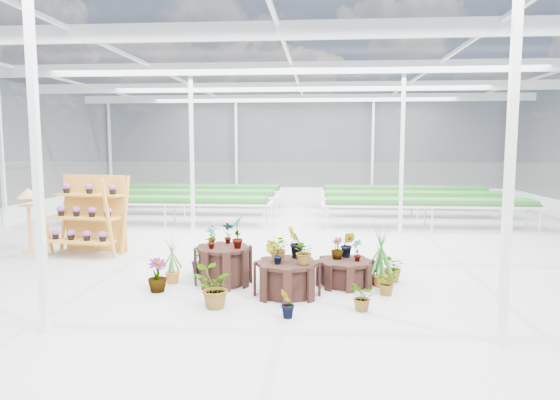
# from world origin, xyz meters

# --- Properties ---
(ground_plane) EXTENTS (24.00, 24.00, 0.00)m
(ground_plane) POSITION_xyz_m (0.00, 0.00, 0.00)
(ground_plane) COLOR gray
(ground_plane) RESTS_ON ground
(greenhouse_shell) EXTENTS (18.00, 24.00, 4.50)m
(greenhouse_shell) POSITION_xyz_m (0.00, 0.00, 2.25)
(greenhouse_shell) COLOR white
(greenhouse_shell) RESTS_ON ground
(steel_frame) EXTENTS (18.00, 24.00, 4.50)m
(steel_frame) POSITION_xyz_m (0.00, 0.00, 2.25)
(steel_frame) COLOR silver
(steel_frame) RESTS_ON ground
(nursery_benches) EXTENTS (16.00, 7.00, 0.84)m
(nursery_benches) POSITION_xyz_m (0.00, 7.20, 0.42)
(nursery_benches) COLOR silver
(nursery_benches) RESTS_ON ground
(plinth_tall) EXTENTS (1.26, 1.26, 0.68)m
(plinth_tall) POSITION_xyz_m (-1.03, -1.52, 0.34)
(plinth_tall) COLOR black
(plinth_tall) RESTS_ON ground
(plinth_mid) EXTENTS (1.16, 1.16, 0.57)m
(plinth_mid) POSITION_xyz_m (0.17, -2.12, 0.29)
(plinth_mid) COLOR black
(plinth_mid) RESTS_ON ground
(plinth_low) EXTENTS (1.14, 1.14, 0.46)m
(plinth_low) POSITION_xyz_m (1.17, -1.42, 0.23)
(plinth_low) COLOR black
(plinth_low) RESTS_ON ground
(shelf_rack) EXTENTS (1.83, 1.16, 1.81)m
(shelf_rack) POSITION_xyz_m (-4.64, 0.66, 0.90)
(shelf_rack) COLOR gold
(shelf_rack) RESTS_ON ground
(bird_table) EXTENTS (0.44, 0.44, 1.52)m
(bird_table) POSITION_xyz_m (-6.02, 0.69, 0.76)
(bird_table) COLOR tan
(bird_table) RESTS_ON ground
(nursery_plants) EXTENTS (4.62, 2.89, 1.34)m
(nursery_plants) POSITION_xyz_m (-0.02, -1.67, 0.47)
(nursery_plants) COLOR #286B28
(nursery_plants) RESTS_ON ground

